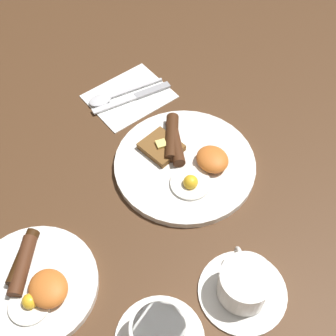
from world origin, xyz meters
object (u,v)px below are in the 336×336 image
object	(u,v)px
teacup_near	(244,285)
spoon	(108,98)
knife	(136,96)
teacup_far	(159,335)
breakfast_plate_near	(185,162)
breakfast_plate_far	(34,283)

from	to	relation	value
teacup_near	spoon	world-z (taller)	teacup_near
knife	teacup_far	bearing A→B (deg)	68.57
breakfast_plate_near	teacup_near	world-z (taller)	teacup_near
breakfast_plate_near	spoon	distance (m)	0.25
breakfast_plate_near	teacup_near	distance (m)	0.29
breakfast_plate_far	spoon	xyz separation A→B (m)	(0.32, -0.32, -0.01)
teacup_far	knife	xyz separation A→B (m)	(0.48, -0.25, -0.02)
teacup_near	breakfast_plate_near	bearing A→B (deg)	-14.62
breakfast_plate_far	teacup_far	distance (m)	0.23
breakfast_plate_far	spoon	distance (m)	0.45
breakfast_plate_near	knife	size ratio (longest dim) A/B	1.50
spoon	breakfast_plate_far	bearing A→B (deg)	51.52
spoon	knife	bearing A→B (deg)	158.67
breakfast_plate_near	breakfast_plate_far	distance (m)	0.37
breakfast_plate_near	knife	world-z (taller)	breakfast_plate_near
knife	breakfast_plate_near	bearing A→B (deg)	91.51
breakfast_plate_far	knife	bearing A→B (deg)	-52.33
breakfast_plate_near	teacup_far	distance (m)	0.35
teacup_near	teacup_far	bearing A→B (deg)	86.54
breakfast_plate_far	spoon	bearing A→B (deg)	-44.82
teacup_near	knife	size ratio (longest dim) A/B	0.79
breakfast_plate_far	teacup_near	size ratio (longest dim) A/B	1.46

